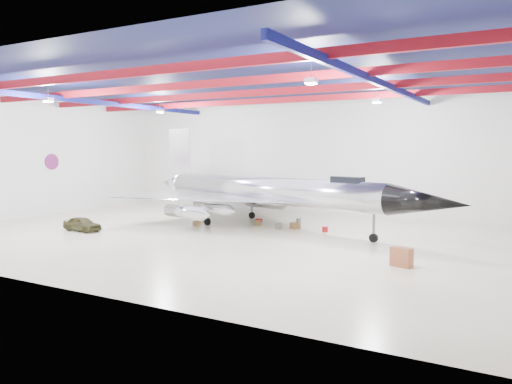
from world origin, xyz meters
The scene contains 17 objects.
floor centered at (0.00, 0.00, 0.00)m, with size 40.00×40.00×0.00m, color beige.
wall_back centered at (0.00, 15.00, 5.50)m, with size 40.00×40.00×0.00m, color silver.
wall_left centered at (-20.00, 0.00, 5.50)m, with size 30.00×30.00×0.00m, color silver.
ceiling centered at (0.00, 0.00, 11.00)m, with size 40.00×40.00×0.00m, color #0A0F38.
ceiling_structure centered at (0.00, 0.00, 10.32)m, with size 39.50×29.50×1.08m.
wall_roundel centered at (-19.94, 2.00, 5.00)m, with size 1.50×1.50×0.10m, color #B21414.
jet_aircraft centered at (1.62, 5.01, 2.65)m, with size 29.23×20.43×8.08m.
jeep centered at (-9.67, -3.63, 0.55)m, with size 1.30×3.23×1.10m, color #39371C.
desk centered at (14.15, -3.35, 0.51)m, with size 1.12×0.56×1.02m, color brown.
crate_ply centered at (-3.61, 2.71, 0.19)m, with size 0.54×0.43×0.38m, color olive.
toolbox_red centered at (-0.11, 6.80, 0.17)m, with size 0.47×0.38×0.33m, color maroon.
engine_drum centered at (2.89, 4.51, 0.22)m, with size 0.50×0.50×0.45m, color #59595B.
parts_bin centered at (3.95, 5.31, 0.24)m, with size 0.69×0.55×0.48m, color olive.
crate_small centered at (-4.74, 5.31, 0.12)m, with size 0.35×0.28×0.24m, color #59595B.
tool_chest centered at (6.56, 5.03, 0.20)m, with size 0.45×0.45×0.40m, color maroon.
oil_barrel centered at (0.52, 5.52, 0.18)m, with size 0.52×0.42×0.36m, color olive.
spares_box centered at (2.88, 8.34, 0.18)m, with size 0.41×0.41×0.37m, color #59595B.
Camera 1 is at (20.14, -29.84, 6.26)m, focal length 35.00 mm.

